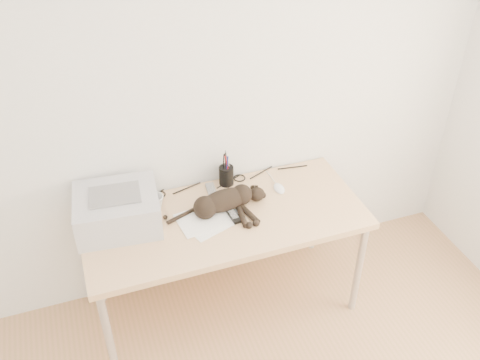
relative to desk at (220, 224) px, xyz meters
name	(u,v)px	position (x,y,z in m)	size (l,w,h in m)	color
wall_back	(202,100)	(0.00, 0.27, 0.69)	(3.50, 3.50, 0.00)	white
desk	(220,224)	(0.00, 0.00, 0.00)	(1.60, 0.70, 0.74)	#E1B184
printer	(117,210)	(-0.57, 0.04, 0.24)	(0.48, 0.42, 0.21)	#B1B1B6
papers	(209,219)	(-0.09, -0.08, 0.14)	(0.39, 0.32, 0.01)	white
cat	(222,202)	(0.01, -0.03, 0.19)	(0.60, 0.28, 0.14)	black
mug	(155,202)	(-0.35, 0.11, 0.18)	(0.10, 0.10, 0.09)	white
pen_cup	(226,175)	(0.11, 0.20, 0.20)	(0.09, 0.09, 0.23)	black
remote_grey	(212,193)	(-0.01, 0.13, 0.14)	(0.05, 0.18, 0.02)	slate
remote_black	(232,213)	(0.04, -0.09, 0.14)	(0.05, 0.17, 0.02)	black
mouse	(279,187)	(0.39, 0.04, 0.15)	(0.06, 0.11, 0.03)	white
cable_tangle	(209,184)	(0.00, 0.22, 0.14)	(1.36, 0.08, 0.01)	black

